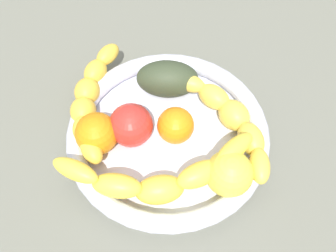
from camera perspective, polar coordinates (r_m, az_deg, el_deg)
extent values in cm
cube|color=#67685B|center=(55.10, 0.00, -3.24)|extent=(120.00, 120.00, 3.00)
cylinder|color=silver|center=(53.10, 0.00, -2.10)|extent=(27.99, 27.99, 1.53)
torus|color=silver|center=(51.29, 0.00, -0.97)|extent=(29.84, 29.84, 2.63)
ellipsoid|color=yellow|center=(58.61, -9.84, 11.49)|extent=(5.08, 5.26, 2.72)
ellipsoid|color=yellow|center=(57.17, -11.81, 8.71)|extent=(5.67, 5.37, 3.30)
ellipsoid|color=yellow|center=(55.58, -13.10, 5.56)|extent=(5.75, 5.36, 3.89)
ellipsoid|color=yellow|center=(53.55, -13.71, 2.39)|extent=(5.19, 4.60, 3.89)
ellipsoid|color=yellow|center=(51.15, -13.56, -0.70)|extent=(4.80, 3.58, 3.30)
ellipsoid|color=yellow|center=(48.85, -12.45, -3.84)|extent=(5.19, 3.92, 2.72)
ellipsoid|color=yellow|center=(48.25, 14.80, -6.28)|extent=(5.87, 4.11, 2.74)
ellipsoid|color=yellow|center=(50.54, 13.44, -2.06)|extent=(5.41, 3.62, 3.48)
ellipsoid|color=yellow|center=(52.65, 10.88, 1.46)|extent=(6.41, 5.73, 4.22)
ellipsoid|color=yellow|center=(53.55, 7.53, 4.77)|extent=(6.34, 5.97, 3.48)
ellipsoid|color=yellow|center=(54.08, 3.41, 7.09)|extent=(5.33, 5.92, 2.74)
ellipsoid|color=yellow|center=(46.13, -14.97, -7.02)|extent=(6.08, 6.77, 2.56)
ellipsoid|color=yellow|center=(45.83, -8.36, -9.66)|extent=(5.46, 7.33, 3.25)
ellipsoid|color=yellow|center=(46.75, -1.36, -10.38)|extent=(4.53, 6.93, 3.94)
ellipsoid|color=yellow|center=(46.15, 5.22, -7.88)|extent=(4.45, 7.09, 3.25)
ellipsoid|color=yellow|center=(46.74, 10.81, -3.70)|extent=(5.31, 7.03, 2.56)
sphere|color=orange|center=(50.45, 1.13, 0.50)|extent=(5.43, 5.43, 5.43)
sphere|color=orange|center=(50.14, -11.60, -1.23)|extent=(6.15, 6.15, 6.15)
ellipsoid|color=#36412A|center=(54.91, -0.09, 7.74)|extent=(8.34, 11.03, 5.81)
sphere|color=yellow|center=(46.95, 10.00, -7.68)|extent=(6.40, 6.40, 6.40)
sphere|color=red|center=(49.96, -6.08, 0.14)|extent=(6.40, 6.40, 6.40)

